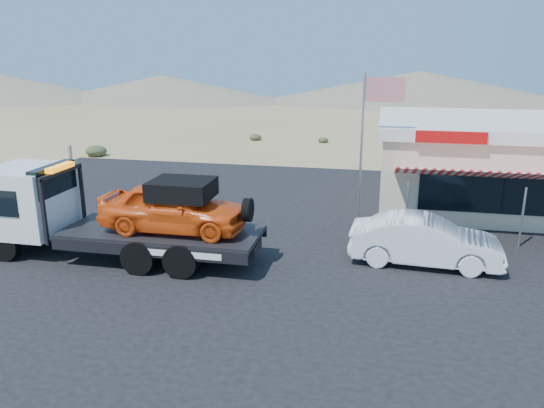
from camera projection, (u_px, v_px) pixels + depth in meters
The scene contains 8 objects.
ground at pixel (212, 258), 18.09m from camera, with size 120.00×120.00×0.00m, color #917952.
asphalt_lot at pixel (285, 233), 20.51m from camera, with size 32.00×24.00×0.02m, color black.
tow_truck at pixel (113, 210), 17.73m from camera, with size 9.34×2.77×3.12m.
white_sedan at pixel (425, 241), 17.35m from camera, with size 1.70×4.87×1.60m, color silver.
jerky_store at pixel (495, 162), 23.88m from camera, with size 10.40×9.97×3.90m.
flagpole at pixel (368, 133), 20.29m from camera, with size 1.55×0.10×6.00m.
desert_scrub at pixel (26, 171), 29.65m from camera, with size 23.94×31.75×0.75m.
distant_hills at pixel (270, 88), 71.30m from camera, with size 126.00×48.00×4.20m.
Camera 1 is at (5.49, -16.06, 6.83)m, focal length 35.00 mm.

